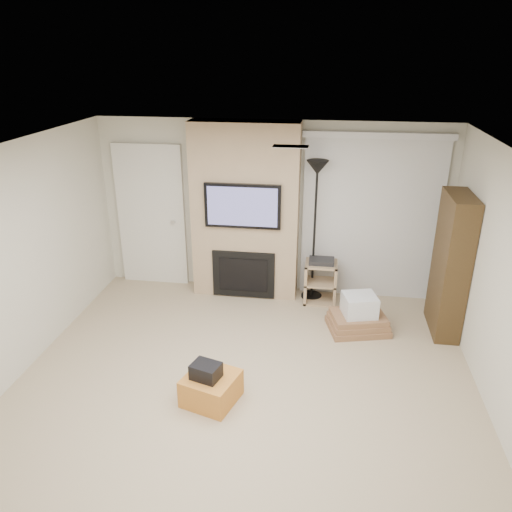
# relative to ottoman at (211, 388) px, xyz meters

# --- Properties ---
(floor) EXTENTS (5.00, 5.50, 0.00)m
(floor) POSITION_rel_ottoman_xyz_m (0.29, -0.01, -0.15)
(floor) COLOR tan
(floor) RESTS_ON ground
(ceiling) EXTENTS (5.00, 5.50, 0.00)m
(ceiling) POSITION_rel_ottoman_xyz_m (0.29, -0.01, 2.35)
(ceiling) COLOR white
(ceiling) RESTS_ON wall_back
(wall_back) EXTENTS (5.00, 0.00, 2.50)m
(wall_back) POSITION_rel_ottoman_xyz_m (0.29, 2.74, 1.10)
(wall_back) COLOR beige
(wall_back) RESTS_ON ground
(hvac_vent) EXTENTS (0.35, 0.18, 0.01)m
(hvac_vent) POSITION_rel_ottoman_xyz_m (0.69, 0.79, 2.35)
(hvac_vent) COLOR silver
(hvac_vent) RESTS_ON ceiling
(ottoman) EXTENTS (0.62, 0.62, 0.30)m
(ottoman) POSITION_rel_ottoman_xyz_m (0.00, 0.00, 0.00)
(ottoman) COLOR #C5792D
(ottoman) RESTS_ON floor
(black_bag) EXTENTS (0.33, 0.29, 0.16)m
(black_bag) POSITION_rel_ottoman_xyz_m (-0.04, -0.03, 0.23)
(black_bag) COLOR black
(black_bag) RESTS_ON ottoman
(fireplace_wall) EXTENTS (1.50, 0.47, 2.50)m
(fireplace_wall) POSITION_rel_ottoman_xyz_m (-0.06, 2.53, 1.09)
(fireplace_wall) COLOR tan
(fireplace_wall) RESTS_ON floor
(entry_door) EXTENTS (1.02, 0.11, 2.14)m
(entry_door) POSITION_rel_ottoman_xyz_m (-1.51, 2.71, 0.90)
(entry_door) COLOR silver
(entry_door) RESTS_ON floor
(vertical_blinds) EXTENTS (1.98, 0.10, 2.37)m
(vertical_blinds) POSITION_rel_ottoman_xyz_m (1.69, 2.69, 1.12)
(vertical_blinds) COLOR silver
(vertical_blinds) RESTS_ON floor
(floor_lamp) EXTENTS (0.30, 0.30, 2.02)m
(floor_lamp) POSITION_rel_ottoman_xyz_m (0.92, 2.49, 1.44)
(floor_lamp) COLOR black
(floor_lamp) RESTS_ON floor
(av_stand) EXTENTS (0.45, 0.38, 0.66)m
(av_stand) POSITION_rel_ottoman_xyz_m (1.04, 2.38, 0.20)
(av_stand) COLOR tan
(av_stand) RESTS_ON floor
(box_stack) EXTENTS (0.85, 0.73, 0.49)m
(box_stack) POSITION_rel_ottoman_xyz_m (1.55, 1.65, 0.04)
(box_stack) COLOR #8C6141
(box_stack) RESTS_ON floor
(bookshelf) EXTENTS (0.30, 0.80, 1.80)m
(bookshelf) POSITION_rel_ottoman_xyz_m (2.63, 1.84, 0.75)
(bookshelf) COLOR #352613
(bookshelf) RESTS_ON floor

